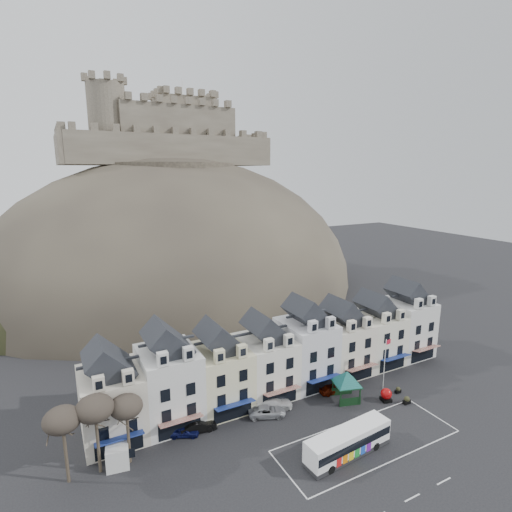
% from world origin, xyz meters
% --- Properties ---
extents(ground, '(300.00, 300.00, 0.00)m').
position_xyz_m(ground, '(0.00, 0.00, 0.00)').
color(ground, black).
rests_on(ground, ground).
extents(coach_bay_markings, '(22.00, 7.50, 0.01)m').
position_xyz_m(coach_bay_markings, '(2.00, 1.25, 0.00)').
color(coach_bay_markings, silver).
rests_on(coach_bay_markings, ground).
extents(townhouse_terrace, '(54.40, 9.35, 11.80)m').
position_xyz_m(townhouse_terrace, '(0.15, 15.97, 5.30)').
color(townhouse_terrace, beige).
rests_on(townhouse_terrace, ground).
extents(castle_hill, '(100.00, 76.00, 68.00)m').
position_xyz_m(castle_hill, '(1.25, 68.95, 0.11)').
color(castle_hill, '#332D27').
rests_on(castle_hill, ground).
extents(castle, '(50.20, 22.20, 22.00)m').
position_xyz_m(castle, '(0.51, 75.93, 40.19)').
color(castle, brown).
rests_on(castle, ground).
extents(tree_left_far, '(3.61, 3.61, 8.24)m').
position_xyz_m(tree_left_far, '(-29.00, 10.50, 6.90)').
color(tree_left_far, '#382F24').
rests_on(tree_left_far, ground).
extents(tree_left_mid, '(3.78, 3.78, 8.64)m').
position_xyz_m(tree_left_mid, '(-26.00, 10.50, 7.24)').
color(tree_left_mid, '#382F24').
rests_on(tree_left_mid, ground).
extents(tree_left_near, '(3.43, 3.43, 7.84)m').
position_xyz_m(tree_left_near, '(-23.00, 10.50, 6.55)').
color(tree_left_near, '#382F24').
rests_on(tree_left_near, ground).
extents(bus, '(10.93, 3.33, 3.04)m').
position_xyz_m(bus, '(-1.57, 0.54, 1.68)').
color(bus, '#262628').
rests_on(bus, ground).
extents(bus_shelter, '(6.44, 6.44, 4.26)m').
position_xyz_m(bus_shelter, '(5.33, 9.02, 3.30)').
color(bus_shelter, black).
rests_on(bus_shelter, ground).
extents(red_buoy, '(1.48, 1.48, 1.83)m').
position_xyz_m(red_buoy, '(10.00, 6.30, 0.93)').
color(red_buoy, black).
rests_on(red_buoy, ground).
extents(flagpole, '(1.10, 0.24, 7.64)m').
position_xyz_m(flagpole, '(12.00, 8.78, 4.36)').
color(flagpole, silver).
rests_on(flagpole, ground).
extents(white_van, '(3.08, 5.57, 2.41)m').
position_xyz_m(white_van, '(-24.01, 12.00, 1.21)').
color(white_van, silver).
rests_on(white_van, ground).
extents(planter_west, '(1.07, 0.74, 1.06)m').
position_xyz_m(planter_west, '(12.00, 4.53, 0.51)').
color(planter_west, black).
rests_on(planter_west, ground).
extents(planter_east, '(0.91, 0.63, 0.89)m').
position_xyz_m(planter_east, '(13.03, 7.00, 0.43)').
color(planter_east, black).
rests_on(planter_east, ground).
extents(car_navy, '(3.97, 2.87, 1.25)m').
position_xyz_m(car_navy, '(-16.62, 12.00, 0.63)').
color(car_navy, '#0D1143').
rests_on(car_navy, ground).
extents(car_black, '(4.58, 2.00, 1.47)m').
position_xyz_m(car_black, '(-14.80, 12.00, 0.73)').
color(car_black, black).
rests_on(car_black, ground).
extents(car_silver, '(5.19, 3.79, 1.33)m').
position_xyz_m(car_silver, '(-5.96, 10.84, 0.66)').
color(car_silver, '#A2A4A9').
rests_on(car_silver, ground).
extents(car_white, '(5.48, 3.74, 1.47)m').
position_xyz_m(car_white, '(-4.40, 11.98, 0.74)').
color(car_white, white).
rests_on(car_white, ground).
extents(car_maroon, '(3.93, 1.98, 1.28)m').
position_xyz_m(car_maroon, '(4.80, 11.25, 0.64)').
color(car_maroon, '#531204').
rests_on(car_maroon, ground).
extents(car_charcoal, '(3.90, 2.07, 1.22)m').
position_xyz_m(car_charcoal, '(7.29, 12.00, 0.61)').
color(car_charcoal, black).
rests_on(car_charcoal, ground).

